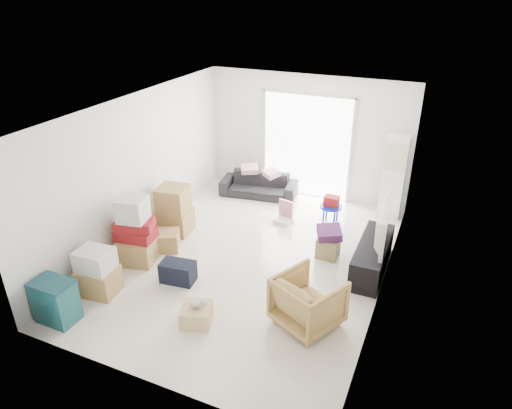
{
  "coord_description": "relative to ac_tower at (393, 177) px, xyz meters",
  "views": [
    {
      "loc": [
        2.8,
        -6.19,
        4.46
      ],
      "look_at": [
        0.01,
        0.2,
        0.99
      ],
      "focal_mm": 32.0,
      "sensor_mm": 36.0,
      "label": 1
    }
  ],
  "objects": [
    {
      "name": "ac_tower",
      "position": [
        0.0,
        0.0,
        0.0
      ],
      "size": [
        0.45,
        0.3,
        1.75
      ],
      "primitive_type": "cube",
      "color": "white",
      "rests_on": "room_shell"
    },
    {
      "name": "room_shell",
      "position": [
        -1.95,
        -2.65,
        0.48
      ],
      "size": [
        4.98,
        6.48,
        3.18
      ],
      "color": "white",
      "rests_on": "ground"
    },
    {
      "name": "sliding_door",
      "position": [
        -1.95,
        0.33,
        0.37
      ],
      "size": [
        2.1,
        0.04,
        2.33
      ],
      "color": "white",
      "rests_on": "room_shell"
    },
    {
      "name": "television",
      "position": [
        0.05,
        -2.13,
        -0.28
      ],
      "size": [
        0.82,
        1.24,
        0.15
      ],
      "primitive_type": "imported",
      "rotation": [
        0.0,
        0.0,
        1.7
      ],
      "color": "black",
      "rests_on": "tv_console"
    },
    {
      "name": "armchair",
      "position": [
        -0.53,
        -3.85,
        -0.45
      ],
      "size": [
        1.08,
        1.05,
        0.85
      ],
      "primitive_type": "imported",
      "rotation": [
        0.0,
        0.0,
        2.7
      ],
      "color": "tan",
      "rests_on": "room_shell"
    },
    {
      "name": "toy_walker",
      "position": [
        -1.9,
        -1.12,
        -0.75
      ],
      "size": [
        0.39,
        0.36,
        0.45
      ],
      "rotation": [
        0.0,
        0.0,
        -0.21
      ],
      "color": "silver",
      "rests_on": "room_shell"
    },
    {
      "name": "plush_bunny",
      "position": [
        -1.96,
        -4.47,
        -0.54
      ],
      "size": [
        0.25,
        0.14,
        0.12
      ],
      "rotation": [
        0.0,
        0.0,
        -0.25
      ],
      "color": "#B2ADA8",
      "rests_on": "wood_crate"
    },
    {
      "name": "box_stack_a",
      "position": [
        -3.75,
        -4.46,
        -0.51
      ],
      "size": [
        0.63,
        0.55,
        0.77
      ],
      "rotation": [
        0.0,
        0.0,
        0.11
      ],
      "color": "#A07D48",
      "rests_on": "room_shell"
    },
    {
      "name": "pillow_left",
      "position": [
        -3.12,
        -0.11,
        -0.15
      ],
      "size": [
        0.48,
        0.45,
        0.12
      ],
      "primitive_type": "cube",
      "rotation": [
        0.0,
        0.0,
        0.51
      ],
      "color": "#D098A3",
      "rests_on": "sofa"
    },
    {
      "name": "pillow_right",
      "position": [
        -2.58,
        -0.15,
        -0.14
      ],
      "size": [
        0.48,
        0.47,
        0.13
      ],
      "primitive_type": "cube",
      "rotation": [
        0.0,
        0.0,
        -0.67
      ],
      "color": "#D098A3",
      "rests_on": "sofa"
    },
    {
      "name": "box_stack_c",
      "position": [
        -3.72,
        -2.33,
        -0.42
      ],
      "size": [
        0.67,
        0.61,
        0.94
      ],
      "rotation": [
        0.0,
        0.0,
        0.14
      ],
      "color": "#A07D48",
      "rests_on": "room_shell"
    },
    {
      "name": "wood_crate",
      "position": [
        -1.99,
        -4.48,
        -0.74
      ],
      "size": [
        0.53,
        0.53,
        0.28
      ],
      "primitive_type": "cube",
      "rotation": [
        0.0,
        0.0,
        0.33
      ],
      "color": "#E2B982",
      "rests_on": "room_shell"
    },
    {
      "name": "blanket",
      "position": [
        -0.74,
        -2.01,
        -0.43
      ],
      "size": [
        0.54,
        0.54,
        0.14
      ],
      "primitive_type": "cube",
      "rotation": [
        0.0,
        0.0,
        0.39
      ],
      "color": "#532152",
      "rests_on": "ottoman"
    },
    {
      "name": "box_stack_b",
      "position": [
        -3.75,
        -3.46,
        -0.35
      ],
      "size": [
        0.73,
        0.72,
        1.21
      ],
      "rotation": [
        0.0,
        0.0,
        0.18
      ],
      "color": "#A07D48",
      "rests_on": "room_shell"
    },
    {
      "name": "ottoman",
      "position": [
        -0.74,
        -2.01,
        -0.69
      ],
      "size": [
        0.38,
        0.38,
        0.37
      ],
      "primitive_type": "cube",
      "rotation": [
        0.0,
        0.0,
        -0.01
      ],
      "color": "#989058",
      "rests_on": "room_shell"
    },
    {
      "name": "sofa",
      "position": [
        -2.88,
        -0.15,
        -0.54
      ],
      "size": [
        1.77,
        0.75,
        0.67
      ],
      "primitive_type": "imported",
      "rotation": [
        0.0,
        0.0,
        0.15
      ],
      "color": "black",
      "rests_on": "room_shell"
    },
    {
      "name": "tv_console",
      "position": [
        0.05,
        -2.13,
        -0.61
      ],
      "size": [
        0.47,
        1.57,
        0.52
      ],
      "primitive_type": "cube",
      "color": "black",
      "rests_on": "room_shell"
    },
    {
      "name": "loose_box",
      "position": [
        -3.49,
        -2.94,
        -0.7
      ],
      "size": [
        0.56,
        0.56,
        0.35
      ],
      "primitive_type": "cube",
      "rotation": [
        0.0,
        0.0,
        0.46
      ],
      "color": "#A07D48",
      "rests_on": "room_shell"
    },
    {
      "name": "kids_table",
      "position": [
        -1.03,
        -0.78,
        -0.46
      ],
      "size": [
        0.45,
        0.45,
        0.59
      ],
      "rotation": [
        0.0,
        0.0,
        0.24
      ],
      "color": "#0918BD",
      "rests_on": "room_shell"
    },
    {
      "name": "duffel_bag",
      "position": [
        -2.77,
        -3.72,
        -0.7
      ],
      "size": [
        0.58,
        0.39,
        0.35
      ],
      "primitive_type": "cube",
      "rotation": [
        0.0,
        0.0,
        0.12
      ],
      "color": "black",
      "rests_on": "room_shell"
    },
    {
      "name": "storage_bins",
      "position": [
        -3.85,
        -5.22,
        -0.54
      ],
      "size": [
        0.58,
        0.41,
        0.66
      ],
      "rotation": [
        0.0,
        0.0,
        -0.01
      ],
      "color": "#164E55",
      "rests_on": "room_shell"
    }
  ]
}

